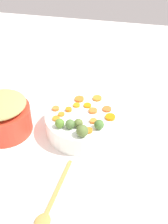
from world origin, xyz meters
TOP-DOWN VIEW (x-y plane):
  - tabletop at (0.00, 0.00)m, footprint 2.40×2.40m
  - serving_bowl_carrots at (0.00, -0.00)m, footprint 0.29×0.29m
  - metal_pot at (-0.06, 0.30)m, footprint 0.22×0.22m
  - stuffing_mound at (-0.06, 0.30)m, footprint 0.20×0.20m
  - carrot_slice_0 at (0.01, 0.11)m, footprint 0.04×0.04m
  - carrot_slice_1 at (-0.04, -0.05)m, footprint 0.03×0.03m
  - carrot_slice_2 at (-0.05, 0.09)m, footprint 0.03×0.03m
  - carrot_slice_3 at (0.05, -0.01)m, footprint 0.04×0.04m
  - carrot_slice_4 at (0.02, -0.03)m, footprint 0.05×0.05m
  - carrot_slice_5 at (-0.02, 0.08)m, footprint 0.04×0.04m
  - carrot_slice_6 at (0.01, 0.06)m, footprint 0.03×0.03m
  - carrot_slice_7 at (0.09, 0.03)m, footprint 0.04×0.04m
  - carrot_slice_8 at (0.11, -0.04)m, footprint 0.05×0.05m
  - carrot_slice_9 at (0.05, 0.04)m, footprint 0.04×0.04m
  - carrot_slice_10 at (-0.09, -0.04)m, footprint 0.04×0.04m
  - carrot_slice_11 at (-0.00, -0.11)m, footprint 0.05×0.05m
  - carrot_slice_12 at (0.05, -0.09)m, footprint 0.05×0.05m
  - brussels_sprout_0 at (-0.07, -0.00)m, footprint 0.03×0.03m
  - brussels_sprout_1 at (-0.07, -0.07)m, footprint 0.04×0.04m
  - brussels_sprout_2 at (-0.09, 0.07)m, footprint 0.04×0.04m
  - brussels_sprout_3 at (-0.09, 0.03)m, footprint 0.04×0.04m
  - brussels_sprout_4 at (-0.12, -0.02)m, footprint 0.04×0.04m
  - wooden_spoon at (-0.37, 0.02)m, footprint 0.28×0.05m

SIDE VIEW (x-z plane):
  - tabletop at x=0.00m, z-range 0.00..0.02m
  - wooden_spoon at x=-0.37m, z-range 0.02..0.03m
  - serving_bowl_carrots at x=0.00m, z-range 0.02..0.10m
  - metal_pot at x=-0.06m, z-range 0.02..0.13m
  - carrot_slice_5 at x=-0.02m, z-range 0.10..0.11m
  - carrot_slice_2 at x=-0.05m, z-range 0.10..0.11m
  - carrot_slice_12 at x=0.05m, z-range 0.10..0.11m
  - carrot_slice_3 at x=0.05m, z-range 0.10..0.11m
  - carrot_slice_9 at x=0.05m, z-range 0.10..0.11m
  - carrot_slice_10 at x=-0.09m, z-range 0.10..0.11m
  - carrot_slice_8 at x=0.11m, z-range 0.10..0.11m
  - carrot_slice_4 at x=0.02m, z-range 0.10..0.11m
  - carrot_slice_7 at x=0.09m, z-range 0.10..0.11m
  - carrot_slice_11 at x=0.00m, z-range 0.10..0.11m
  - carrot_slice_1 at x=-0.04m, z-range 0.10..0.11m
  - carrot_slice_0 at x=0.01m, z-range 0.10..0.11m
  - carrot_slice_6 at x=0.01m, z-range 0.10..0.11m
  - brussels_sprout_0 at x=-0.07m, z-range 0.10..0.13m
  - brussels_sprout_2 at x=-0.09m, z-range 0.10..0.14m
  - brussels_sprout_3 at x=-0.09m, z-range 0.10..0.14m
  - brussels_sprout_1 at x=-0.07m, z-range 0.10..0.14m
  - brussels_sprout_4 at x=-0.12m, z-range 0.10..0.14m
  - stuffing_mound at x=-0.06m, z-range 0.13..0.17m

